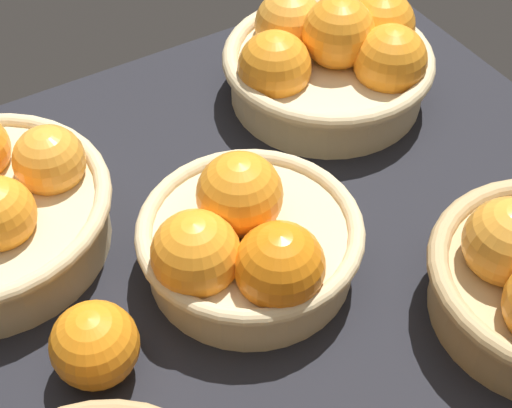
# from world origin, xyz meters

# --- Properties ---
(market_tray) EXTENTS (0.84, 0.72, 0.03)m
(market_tray) POSITION_xyz_m (0.00, 0.00, 0.01)
(market_tray) COLOR black
(market_tray) RESTS_ON ground
(basket_near_left) EXTENTS (0.24, 0.24, 0.13)m
(basket_near_left) POSITION_xyz_m (-0.21, -0.18, 0.08)
(basket_near_left) COLOR #D3BC8C
(basket_near_left) RESTS_ON market_tray
(basket_center) EXTENTS (0.21, 0.21, 0.12)m
(basket_center) POSITION_xyz_m (0.01, 0.01, 0.08)
(basket_center) COLOR #D3BC8C
(basket_center) RESTS_ON market_tray
(loose_orange_front_gap) EXTENTS (0.08, 0.08, 0.08)m
(loose_orange_front_gap) POSITION_xyz_m (0.17, 0.03, 0.07)
(loose_orange_front_gap) COLOR orange
(loose_orange_front_gap) RESTS_ON market_tray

